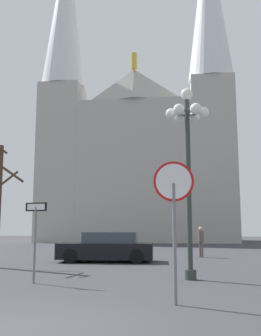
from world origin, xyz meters
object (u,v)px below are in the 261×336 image
object	(u,v)px
parked_car_near_black	(107,248)
pedestrian_walking	(201,239)
one_way_arrow_sign	(35,231)
cathedral	(138,142)
street_lamp	(188,142)
stop_sign	(174,201)

from	to	relation	value
parked_car_near_black	pedestrian_walking	distance (m)	5.58
one_way_arrow_sign	pedestrian_walking	xyz separation A→B (m)	(5.25, 10.51, -0.54)
parked_car_near_black	pedestrian_walking	xyz separation A→B (m)	(4.47, 3.32, 0.32)
one_way_arrow_sign	pedestrian_walking	distance (m)	11.76
one_way_arrow_sign	pedestrian_walking	size ratio (longest dim) A/B	1.45
cathedral	street_lamp	size ratio (longest dim) A/B	5.97
pedestrian_walking	stop_sign	bearing A→B (deg)	-94.89
stop_sign	street_lamp	distance (m)	4.61
one_way_arrow_sign	street_lamp	distance (m)	5.51
cathedral	pedestrian_walking	xyz separation A→B (m)	(5.81, -21.49, -10.05)
cathedral	street_lamp	xyz separation A→B (m)	(5.07, -30.59, -6.68)
street_lamp	pedestrian_walking	xyz separation A→B (m)	(0.74, 9.11, -3.37)
one_way_arrow_sign	parked_car_near_black	bearing A→B (deg)	83.85
stop_sign	street_lamp	world-z (taller)	street_lamp
cathedral	parked_car_near_black	xyz separation A→B (m)	(1.33, -24.80, -10.36)
street_lamp	parked_car_near_black	bearing A→B (deg)	122.83
stop_sign	one_way_arrow_sign	xyz separation A→B (m)	(-4.12, 2.65, -0.67)
cathedral	stop_sign	xyz separation A→B (m)	(4.68, -34.65, -8.84)
street_lamp	pedestrian_walking	distance (m)	9.74
one_way_arrow_sign	street_lamp	size ratio (longest dim) A/B	0.38
street_lamp	pedestrian_walking	world-z (taller)	street_lamp
stop_sign	parked_car_near_black	world-z (taller)	stop_sign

